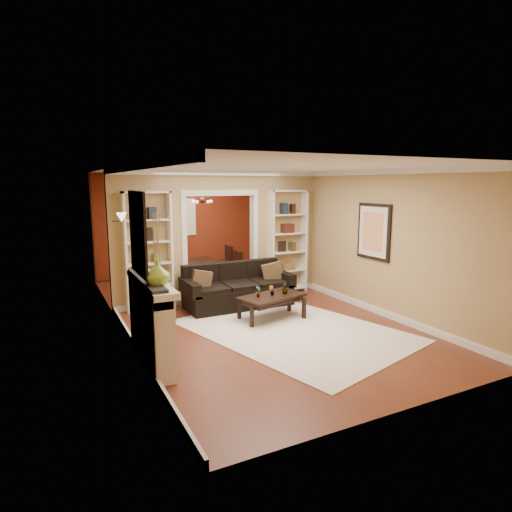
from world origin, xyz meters
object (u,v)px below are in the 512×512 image
coffee_table (272,307)px  fireplace (152,322)px  sofa (238,286)px  bookshelf_right (287,242)px  bookshelf_left (148,252)px  dining_table (204,274)px

coffee_table → fireplace: 2.57m
sofa → bookshelf_right: size_ratio=0.95×
coffee_table → bookshelf_left: bearing=124.3°
sofa → bookshelf_right: 1.74m
bookshelf_right → coffee_table: bearing=-128.5°
sofa → bookshelf_right: (1.47, 0.58, 0.72)m
bookshelf_right → fireplace: bookshelf_right is taller
coffee_table → bookshelf_left: bookshelf_left is taller
coffee_table → bookshelf_left: (-1.83, 1.60, 0.93)m
sofa → dining_table: (0.02, 2.07, -0.15)m
coffee_table → fireplace: fireplace is taller
coffee_table → dining_table: 3.10m
sofa → bookshelf_right: bearing=21.5°
sofa → fireplace: fireplace is taller
sofa → bookshelf_right: bookshelf_right is taller
bookshelf_right → fireplace: (-3.64, -2.53, -0.57)m
dining_table → bookshelf_left: bearing=132.3°
fireplace → sofa: bearing=42.0°
bookshelf_right → dining_table: bearing=134.3°
coffee_table → bookshelf_right: size_ratio=0.51×
coffee_table → dining_table: (-0.19, 3.09, 0.05)m
bookshelf_left → fireplace: (-0.54, -2.53, -0.57)m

